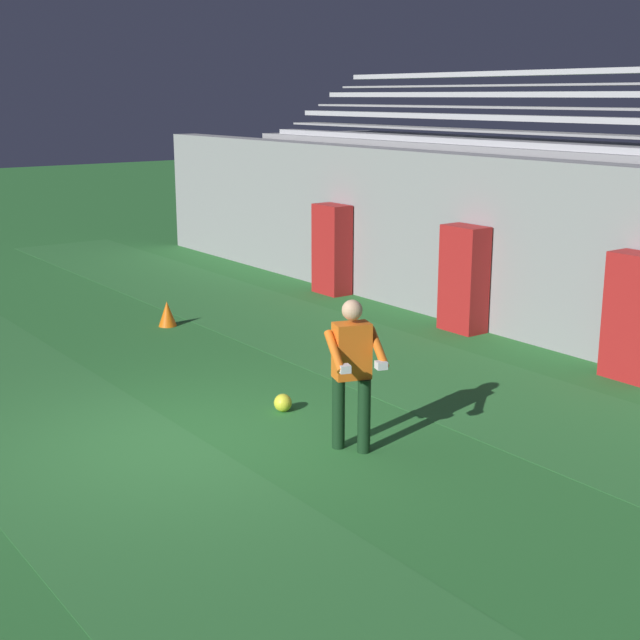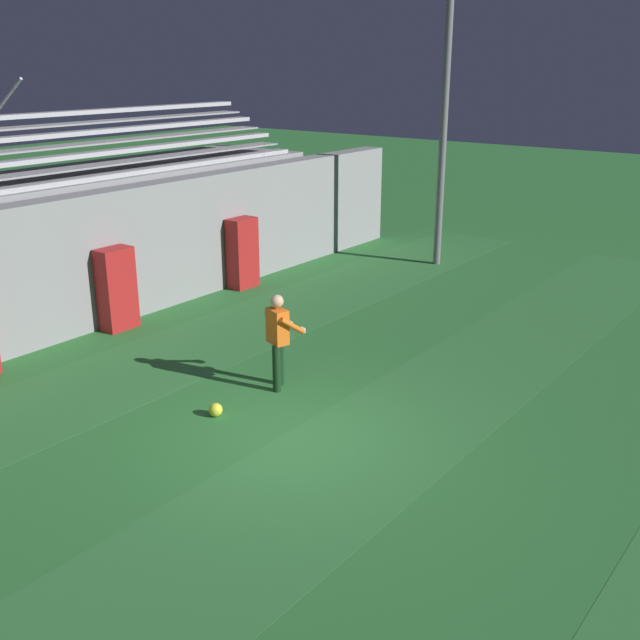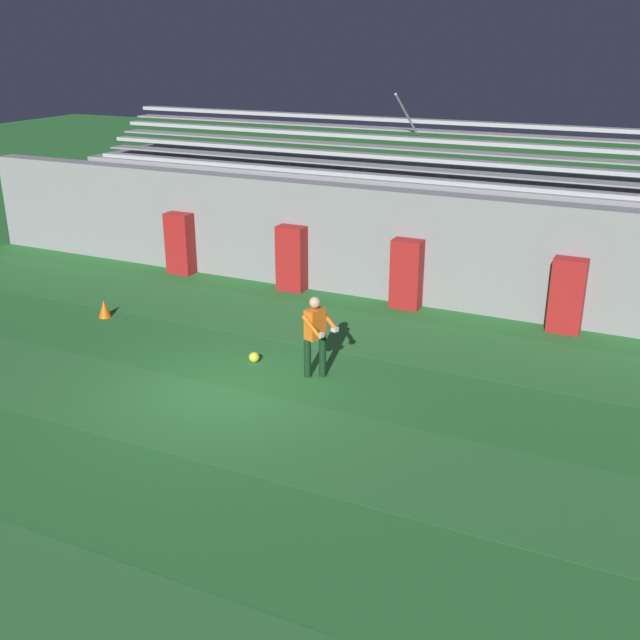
% 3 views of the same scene
% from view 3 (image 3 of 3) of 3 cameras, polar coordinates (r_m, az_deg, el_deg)
% --- Properties ---
extents(ground_plane, '(80.00, 80.00, 0.00)m').
position_cam_3_polar(ground_plane, '(14.42, -7.41, -5.40)').
color(ground_plane, '#2D7533').
extents(turf_stripe_mid, '(28.00, 2.47, 0.01)m').
position_cam_3_polar(turf_stripe_mid, '(13.65, -9.79, -7.13)').
color(turf_stripe_mid, '#337A38').
rests_on(turf_stripe_mid, ground).
extents(turf_stripe_far, '(28.00, 2.47, 0.01)m').
position_cam_3_polar(turf_stripe_far, '(17.53, -0.63, -0.32)').
color(turf_stripe_far, '#337A38').
rests_on(turf_stripe_far, ground).
extents(back_wall, '(24.00, 0.60, 2.80)m').
position_cam_3_polar(back_wall, '(19.36, 2.74, 6.08)').
color(back_wall, gray).
rests_on(back_wall, ground).
extents(padding_pillar_gate_left, '(0.74, 0.44, 1.72)m').
position_cam_3_polar(padding_pillar_gate_left, '(19.67, -2.19, 4.70)').
color(padding_pillar_gate_left, '#B21E1E').
rests_on(padding_pillar_gate_left, ground).
extents(padding_pillar_gate_right, '(0.74, 0.44, 1.72)m').
position_cam_3_polar(padding_pillar_gate_right, '(18.48, 6.61, 3.50)').
color(padding_pillar_gate_right, '#B21E1E').
rests_on(padding_pillar_gate_right, ground).
extents(padding_pillar_far_left, '(0.74, 0.44, 1.72)m').
position_cam_3_polar(padding_pillar_far_left, '(21.47, -10.63, 5.74)').
color(padding_pillar_far_left, '#B21E1E').
rests_on(padding_pillar_far_left, ground).
extents(padding_pillar_far_right, '(0.74, 0.44, 1.72)m').
position_cam_3_polar(padding_pillar_far_right, '(17.71, 18.31, 1.77)').
color(padding_pillar_far_right, '#B21E1E').
rests_on(padding_pillar_far_right, ground).
extents(bleacher_stand, '(18.00, 3.35, 5.03)m').
position_cam_3_polar(bleacher_stand, '(21.14, 4.85, 7.57)').
color(bleacher_stand, gray).
rests_on(bleacher_stand, ground).
extents(goalkeeper, '(0.67, 0.69, 1.67)m').
position_cam_3_polar(goalkeeper, '(14.51, -0.34, -0.92)').
color(goalkeeper, '#143319').
rests_on(goalkeeper, ground).
extents(soccer_ball, '(0.22, 0.22, 0.22)m').
position_cam_3_polar(soccer_ball, '(15.54, -5.05, -2.84)').
color(soccer_ball, yellow).
rests_on(soccer_ball, ground).
extents(traffic_cone, '(0.30, 0.30, 0.42)m').
position_cam_3_polar(traffic_cone, '(18.64, -16.11, 0.83)').
color(traffic_cone, orange).
rests_on(traffic_cone, ground).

